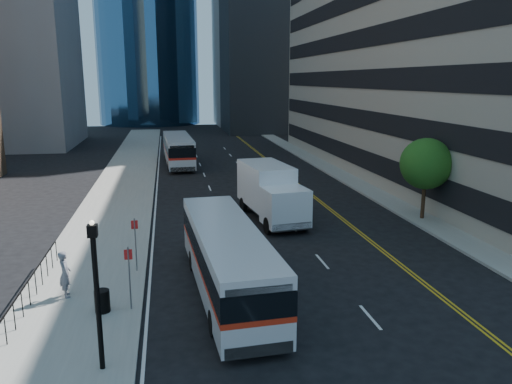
{
  "coord_description": "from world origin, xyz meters",
  "views": [
    {
      "loc": [
        -6.78,
        -20.28,
        8.76
      ],
      "look_at": [
        -2.16,
        5.69,
        2.8
      ],
      "focal_mm": 35.0,
      "sensor_mm": 36.0,
      "label": 1
    }
  ],
  "objects_px": {
    "lamp_post": "(97,290)",
    "trash_can": "(102,301)",
    "street_tree": "(426,164)",
    "bus_front": "(227,258)",
    "box_truck": "(271,192)",
    "bus_rear": "(178,149)",
    "pedestrian": "(65,274)"
  },
  "relations": [
    {
      "from": "street_tree",
      "to": "box_truck",
      "type": "distance_m",
      "value": 9.82
    },
    {
      "from": "bus_front",
      "to": "pedestrian",
      "type": "height_order",
      "value": "bus_front"
    },
    {
      "from": "bus_front",
      "to": "bus_rear",
      "type": "bearing_deg",
      "value": 88.51
    },
    {
      "from": "street_tree",
      "to": "trash_can",
      "type": "bearing_deg",
      "value": -151.42
    },
    {
      "from": "lamp_post",
      "to": "bus_front",
      "type": "bearing_deg",
      "value": 48.83
    },
    {
      "from": "bus_rear",
      "to": "box_truck",
      "type": "relative_size",
      "value": 1.58
    },
    {
      "from": "trash_can",
      "to": "pedestrian",
      "type": "bearing_deg",
      "value": 133.71
    },
    {
      "from": "bus_front",
      "to": "pedestrian",
      "type": "distance_m",
      "value": 6.54
    },
    {
      "from": "bus_front",
      "to": "trash_can",
      "type": "xyz_separation_m",
      "value": [
        -4.89,
        -1.13,
        -0.99
      ]
    },
    {
      "from": "street_tree",
      "to": "trash_can",
      "type": "height_order",
      "value": "street_tree"
    },
    {
      "from": "bus_rear",
      "to": "box_truck",
      "type": "xyz_separation_m",
      "value": [
        5.25,
        -22.27,
        0.18
      ]
    },
    {
      "from": "street_tree",
      "to": "bus_rear",
      "type": "bearing_deg",
      "value": 121.43
    },
    {
      "from": "bus_front",
      "to": "lamp_post",
      "type": "bearing_deg",
      "value": -134.68
    },
    {
      "from": "box_truck",
      "to": "trash_can",
      "type": "relative_size",
      "value": 8.74
    },
    {
      "from": "lamp_post",
      "to": "bus_rear",
      "type": "relative_size",
      "value": 0.39
    },
    {
      "from": "bus_front",
      "to": "pedestrian",
      "type": "relative_size",
      "value": 5.88
    },
    {
      "from": "bus_front",
      "to": "box_truck",
      "type": "distance_m",
      "value": 11.49
    },
    {
      "from": "bus_front",
      "to": "bus_rear",
      "type": "distance_m",
      "value": 33.03
    },
    {
      "from": "street_tree",
      "to": "box_truck",
      "type": "xyz_separation_m",
      "value": [
        -9.48,
        1.82,
        -1.81
      ]
    },
    {
      "from": "street_tree",
      "to": "trash_can",
      "type": "xyz_separation_m",
      "value": [
        -18.45,
        -10.05,
        -3.06
      ]
    },
    {
      "from": "trash_can",
      "to": "box_truck",
      "type": "bearing_deg",
      "value": 52.92
    },
    {
      "from": "pedestrian",
      "to": "street_tree",
      "type": "bearing_deg",
      "value": -84.71
    },
    {
      "from": "bus_rear",
      "to": "trash_can",
      "type": "height_order",
      "value": "bus_rear"
    },
    {
      "from": "trash_can",
      "to": "bus_rear",
      "type": "bearing_deg",
      "value": 83.78
    },
    {
      "from": "bus_front",
      "to": "bus_rear",
      "type": "relative_size",
      "value": 0.95
    },
    {
      "from": "pedestrian",
      "to": "bus_front",
      "type": "bearing_deg",
      "value": -112.19
    },
    {
      "from": "lamp_post",
      "to": "bus_front",
      "type": "distance_m",
      "value": 6.85
    },
    {
      "from": "street_tree",
      "to": "box_truck",
      "type": "bearing_deg",
      "value": 169.1
    },
    {
      "from": "street_tree",
      "to": "bus_front",
      "type": "xyz_separation_m",
      "value": [
        -13.56,
        -8.92,
        -2.07
      ]
    },
    {
      "from": "lamp_post",
      "to": "trash_can",
      "type": "relative_size",
      "value": 5.32
    },
    {
      "from": "lamp_post",
      "to": "bus_front",
      "type": "xyz_separation_m",
      "value": [
        4.44,
        5.08,
        -1.15
      ]
    },
    {
      "from": "bus_rear",
      "to": "lamp_post",
      "type": "bearing_deg",
      "value": -97.46
    }
  ]
}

